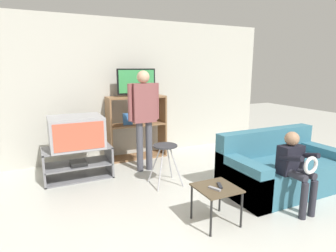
{
  "coord_description": "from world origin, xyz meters",
  "views": [
    {
      "loc": [
        -1.47,
        -1.42,
        1.71
      ],
      "look_at": [
        0.2,
        2.08,
        0.9
      ],
      "focal_mm": 30.0,
      "sensor_mm": 36.0,
      "label": 1
    }
  ],
  "objects_px": {
    "television_main": "(76,132)",
    "folding_stool": "(165,152)",
    "media_shelf": "(137,127)",
    "snack_table": "(216,192)",
    "television_flat": "(136,83)",
    "person_seated_child": "(296,165)",
    "remote_control_black": "(220,185)",
    "couch": "(280,170)",
    "remote_control_white": "(214,189)",
    "tv_stand": "(78,163)",
    "person_standing_adult": "(144,111)"
  },
  "relations": [
    {
      "from": "snack_table",
      "to": "person_standing_adult",
      "type": "distance_m",
      "value": 2.01
    },
    {
      "from": "television_main",
      "to": "television_flat",
      "type": "height_order",
      "value": "television_flat"
    },
    {
      "from": "television_flat",
      "to": "media_shelf",
      "type": "bearing_deg",
      "value": 160.85
    },
    {
      "from": "tv_stand",
      "to": "folding_stool",
      "type": "height_order",
      "value": "folding_stool"
    },
    {
      "from": "couch",
      "to": "person_seated_child",
      "type": "relative_size",
      "value": 1.77
    },
    {
      "from": "television_flat",
      "to": "person_seated_child",
      "type": "xyz_separation_m",
      "value": [
        1.02,
        -2.75,
        -0.85
      ]
    },
    {
      "from": "tv_stand",
      "to": "media_shelf",
      "type": "distance_m",
      "value": 1.36
    },
    {
      "from": "couch",
      "to": "person_standing_adult",
      "type": "xyz_separation_m",
      "value": [
        -1.49,
        1.52,
        0.73
      ]
    },
    {
      "from": "media_shelf",
      "to": "couch",
      "type": "distance_m",
      "value": 2.65
    },
    {
      "from": "media_shelf",
      "to": "snack_table",
      "type": "relative_size",
      "value": 2.69
    },
    {
      "from": "tv_stand",
      "to": "television_main",
      "type": "bearing_deg",
      "value": 62.77
    },
    {
      "from": "snack_table",
      "to": "remote_control_white",
      "type": "height_order",
      "value": "remote_control_white"
    },
    {
      "from": "folding_stool",
      "to": "person_seated_child",
      "type": "xyz_separation_m",
      "value": [
        1.08,
        -1.36,
        0.08
      ]
    },
    {
      "from": "television_main",
      "to": "media_shelf",
      "type": "relative_size",
      "value": 0.67
    },
    {
      "from": "couch",
      "to": "remote_control_white",
      "type": "bearing_deg",
      "value": -163.77
    },
    {
      "from": "television_flat",
      "to": "person_standing_adult",
      "type": "xyz_separation_m",
      "value": [
        -0.13,
        -0.71,
        -0.41
      ]
    },
    {
      "from": "remote_control_white",
      "to": "person_seated_child",
      "type": "height_order",
      "value": "person_seated_child"
    },
    {
      "from": "television_main",
      "to": "person_seated_child",
      "type": "height_order",
      "value": "television_main"
    },
    {
      "from": "remote_control_black",
      "to": "person_seated_child",
      "type": "distance_m",
      "value": 1.01
    },
    {
      "from": "television_main",
      "to": "remote_control_black",
      "type": "xyz_separation_m",
      "value": [
        1.22,
        -2.05,
        -0.3
      ]
    },
    {
      "from": "couch",
      "to": "person_seated_child",
      "type": "xyz_separation_m",
      "value": [
        -0.34,
        -0.52,
        0.29
      ]
    },
    {
      "from": "person_seated_child",
      "to": "remote_control_black",
      "type": "bearing_deg",
      "value": 171.45
    },
    {
      "from": "television_flat",
      "to": "person_seated_child",
      "type": "relative_size",
      "value": 0.76
    },
    {
      "from": "television_main",
      "to": "person_seated_child",
      "type": "distance_m",
      "value": 3.12
    },
    {
      "from": "folding_stool",
      "to": "remote_control_black",
      "type": "height_order",
      "value": "folding_stool"
    },
    {
      "from": "television_main",
      "to": "remote_control_white",
      "type": "height_order",
      "value": "television_main"
    },
    {
      "from": "remote_control_black",
      "to": "couch",
      "type": "relative_size",
      "value": 0.08
    },
    {
      "from": "tv_stand",
      "to": "remote_control_black",
      "type": "height_order",
      "value": "tv_stand"
    },
    {
      "from": "snack_table",
      "to": "person_seated_child",
      "type": "xyz_separation_m",
      "value": [
        1.03,
        -0.15,
        0.2
      ]
    },
    {
      "from": "remote_control_black",
      "to": "snack_table",
      "type": "bearing_deg",
      "value": -152.65
    },
    {
      "from": "remote_control_black",
      "to": "couch",
      "type": "bearing_deg",
      "value": 38.77
    },
    {
      "from": "couch",
      "to": "snack_table",
      "type": "bearing_deg",
      "value": -164.77
    },
    {
      "from": "tv_stand",
      "to": "folding_stool",
      "type": "distance_m",
      "value": 1.42
    },
    {
      "from": "folding_stool",
      "to": "remote_control_black",
      "type": "xyz_separation_m",
      "value": [
        0.1,
        -1.21,
        -0.06
      ]
    },
    {
      "from": "folding_stool",
      "to": "person_seated_child",
      "type": "bearing_deg",
      "value": -51.48
    },
    {
      "from": "television_main",
      "to": "media_shelf",
      "type": "height_order",
      "value": "media_shelf"
    },
    {
      "from": "couch",
      "to": "person_seated_child",
      "type": "height_order",
      "value": "person_seated_child"
    },
    {
      "from": "media_shelf",
      "to": "television_flat",
      "type": "bearing_deg",
      "value": -19.15
    },
    {
      "from": "tv_stand",
      "to": "person_seated_child",
      "type": "xyz_separation_m",
      "value": [
        2.22,
        -2.18,
        0.33
      ]
    },
    {
      "from": "tv_stand",
      "to": "person_standing_adult",
      "type": "relative_size",
      "value": 0.61
    },
    {
      "from": "tv_stand",
      "to": "couch",
      "type": "distance_m",
      "value": 3.05
    },
    {
      "from": "tv_stand",
      "to": "person_standing_adult",
      "type": "height_order",
      "value": "person_standing_adult"
    },
    {
      "from": "television_main",
      "to": "folding_stool",
      "type": "relative_size",
      "value": 1.3
    },
    {
      "from": "remote_control_black",
      "to": "person_standing_adult",
      "type": "bearing_deg",
      "value": 118.16
    },
    {
      "from": "television_main",
      "to": "person_standing_adult",
      "type": "xyz_separation_m",
      "value": [
        1.06,
        -0.15,
        0.28
      ]
    },
    {
      "from": "television_main",
      "to": "media_shelf",
      "type": "distance_m",
      "value": 1.31
    },
    {
      "from": "folding_stool",
      "to": "television_flat",
      "type": "bearing_deg",
      "value": 87.38
    },
    {
      "from": "folding_stool",
      "to": "media_shelf",
      "type": "bearing_deg",
      "value": 88.0
    },
    {
      "from": "tv_stand",
      "to": "snack_table",
      "type": "xyz_separation_m",
      "value": [
        1.19,
        -2.04,
        0.13
      ]
    },
    {
      "from": "tv_stand",
      "to": "person_standing_adult",
      "type": "xyz_separation_m",
      "value": [
        1.07,
        -0.14,
        0.77
      ]
    }
  ]
}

